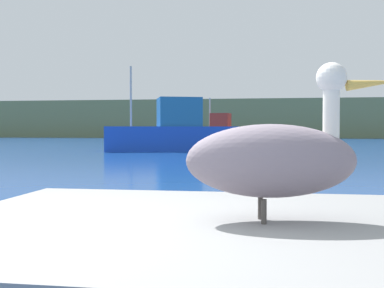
% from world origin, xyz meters
% --- Properties ---
extents(hillside_backdrop, '(140.00, 15.22, 5.76)m').
position_xyz_m(hillside_backdrop, '(0.00, 73.93, 2.88)').
color(hillside_backdrop, '#6B7A51').
rests_on(hillside_backdrop, ground).
extents(pelican, '(1.21, 0.52, 0.88)m').
position_xyz_m(pelican, '(1.50, 0.42, 1.15)').
color(pelican, gray).
rests_on(pelican, pier_dock).
extents(fishing_boat_blue, '(8.30, 5.03, 5.04)m').
position_xyz_m(fishing_boat_blue, '(-4.02, 25.56, 1.11)').
color(fishing_boat_blue, blue).
rests_on(fishing_boat_blue, ground).
extents(fishing_boat_orange, '(4.90, 2.28, 3.96)m').
position_xyz_m(fishing_boat_orange, '(-1.84, 37.06, 0.95)').
color(fishing_boat_orange, orange).
rests_on(fishing_boat_orange, ground).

